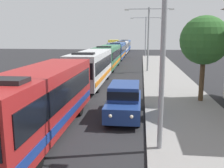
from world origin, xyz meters
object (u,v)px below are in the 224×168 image
object	(u,v)px
bus_fourth_in_line	(117,50)
roadside_tree	(204,41)
bus_rear	(122,47)
streetlamp_near	(164,17)
bus_tail_end	(125,45)
streetlamp_mid	(148,32)
streetlamp_far	(146,32)
bus_lead	(40,99)
box_truck_oncoming	(113,45)
bus_second_in_line	(91,67)
white_suv	(124,99)
bus_middle	(108,56)

from	to	relation	value
bus_fourth_in_line	roadside_tree	bearing A→B (deg)	-74.19
bus_rear	streetlamp_near	world-z (taller)	streetlamp_near
bus_fourth_in_line	bus_tail_end	world-z (taller)	same
streetlamp_mid	streetlamp_far	distance (m)	22.14
bus_rear	roadside_tree	bearing A→B (deg)	-78.72
bus_lead	roadside_tree	size ratio (longest dim) A/B	1.88
box_truck_oncoming	streetlamp_mid	size ratio (longest dim) A/B	1.06
bus_second_in_line	bus_lead	bearing A→B (deg)	-90.00
white_suv	bus_rear	bearing A→B (deg)	94.46
bus_middle	box_truck_oncoming	size ratio (longest dim) A/B	1.51
box_truck_oncoming	streetlamp_far	xyz separation A→B (m)	(8.70, -17.67, 3.42)
bus_rear	bus_tail_end	bearing A→B (deg)	90.00
bus_fourth_in_line	box_truck_oncoming	xyz separation A→B (m)	(-3.30, 23.18, 0.02)
bus_fourth_in_line	streetlamp_near	distance (m)	39.31
bus_rear	streetlamp_mid	distance (m)	30.23
box_truck_oncoming	roadside_tree	xyz separation A→B (m)	(12.03, -54.00, 2.52)
bus_lead	bus_tail_end	xyz separation A→B (m)	(-0.00, 62.49, -0.00)
bus_middle	bus_tail_end	distance (m)	38.35
roadside_tree	streetlamp_near	bearing A→B (deg)	-112.72
bus_rear	roadside_tree	xyz separation A→B (m)	(8.73, -43.76, 2.54)
streetlamp_mid	roadside_tree	distance (m)	14.59
white_suv	streetlamp_near	size ratio (longest dim) A/B	0.57
bus_fourth_in_line	roadside_tree	world-z (taller)	roadside_tree
bus_tail_end	streetlamp_mid	xyz separation A→B (m)	(5.40, -41.60, 3.21)
bus_tail_end	white_suv	bearing A→B (deg)	-86.44
bus_middle	bus_lead	bearing A→B (deg)	-90.00
bus_fourth_in_line	bus_tail_end	xyz separation A→B (m)	(-0.00, 24.96, -0.00)
bus_lead	roadside_tree	xyz separation A→B (m)	(8.73, 6.70, 2.54)
box_truck_oncoming	streetlamp_near	bearing A→B (deg)	-82.01
bus_middle	white_suv	size ratio (longest dim) A/B	2.59
streetlamp_mid	bus_fourth_in_line	bearing A→B (deg)	107.98
bus_second_in_line	bus_tail_end	world-z (taller)	same
bus_lead	bus_fourth_in_line	bearing A→B (deg)	90.00
bus_lead	box_truck_oncoming	xyz separation A→B (m)	(-3.30, 60.70, 0.02)
bus_second_in_line	white_suv	size ratio (longest dim) A/B	2.23
bus_lead	box_truck_oncoming	world-z (taller)	bus_lead
bus_middle	streetlamp_far	size ratio (longest dim) A/B	1.53
bus_middle	roadside_tree	bearing A→B (deg)	-63.41
bus_middle	white_suv	distance (m)	21.46
bus_fourth_in_line	streetlamp_far	distance (m)	8.44
bus_lead	bus_rear	world-z (taller)	same
bus_lead	white_suv	xyz separation A→B (m)	(3.70, 3.02, -0.66)
bus_tail_end	bus_middle	bearing A→B (deg)	-90.00
bus_lead	bus_middle	size ratio (longest dim) A/B	0.87
bus_middle	roadside_tree	distance (m)	19.66
bus_tail_end	box_truck_oncoming	distance (m)	3.75
bus_lead	bus_middle	distance (m)	24.14
bus_rear	bus_tail_end	xyz separation A→B (m)	(-0.00, 12.03, -0.00)
streetlamp_near	streetlamp_far	world-z (taller)	streetlamp_near
bus_second_in_line	white_suv	world-z (taller)	bus_second_in_line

